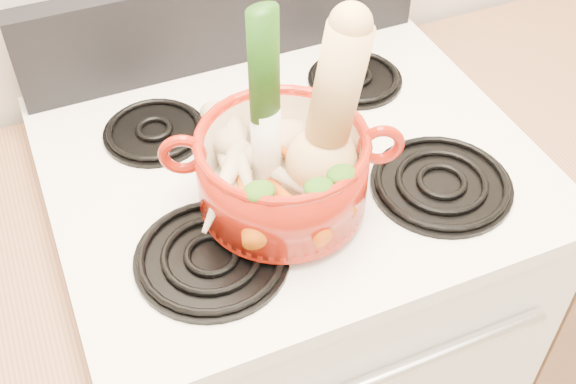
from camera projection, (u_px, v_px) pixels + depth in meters
name	position (u px, v px, depth m)	size (l,w,h in m)	color
stove_body	(290.00, 326.00, 1.54)	(0.76, 0.65, 0.92)	white
cooktop	(290.00, 162.00, 1.20)	(0.78, 0.67, 0.03)	white
control_backsplash	(226.00, 18.00, 1.32)	(0.76, 0.05, 0.18)	black
oven_handle	(379.00, 378.00, 1.09)	(0.02, 0.02, 0.60)	silver
burner_front_left	(212.00, 256.00, 1.02)	(0.22, 0.22, 0.02)	black
burner_front_right	(442.00, 183.00, 1.13)	(0.22, 0.22, 0.02)	black
burner_back_left	(154.00, 130.00, 1.22)	(0.17, 0.17, 0.02)	black
burner_back_right	(355.00, 77.00, 1.32)	(0.17, 0.17, 0.02)	black
dutch_oven	(283.00, 171.00, 1.05)	(0.25, 0.25, 0.12)	#97170A
pot_handle_left	(182.00, 154.00, 1.01)	(0.07, 0.07, 0.02)	#97170A
pot_handle_right	(381.00, 145.00, 1.02)	(0.07, 0.07, 0.02)	#97170A
squash	(337.00, 110.00, 0.99)	(0.11, 0.11, 0.27)	#E2B173
leek	(265.00, 102.00, 0.97)	(0.05, 0.05, 0.31)	white
ginger	(279.00, 140.00, 1.11)	(0.09, 0.07, 0.05)	#D7B184
parsnip_0	(229.00, 164.00, 1.07)	(0.04, 0.04, 0.23)	beige
parsnip_1	(236.00, 174.00, 1.06)	(0.04, 0.04, 0.18)	beige
parsnip_2	(264.00, 163.00, 1.05)	(0.05, 0.05, 0.21)	beige
parsnip_3	(223.00, 186.00, 1.02)	(0.04, 0.04, 0.16)	beige
parsnip_4	(242.00, 161.00, 1.05)	(0.04, 0.04, 0.19)	beige
carrot_0	(290.00, 205.00, 1.03)	(0.03, 0.03, 0.16)	#E0610B
carrot_1	(246.00, 201.00, 1.02)	(0.03, 0.03, 0.16)	#D65F0A
carrot_2	(311.00, 180.00, 1.04)	(0.03, 0.03, 0.17)	#C65D09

